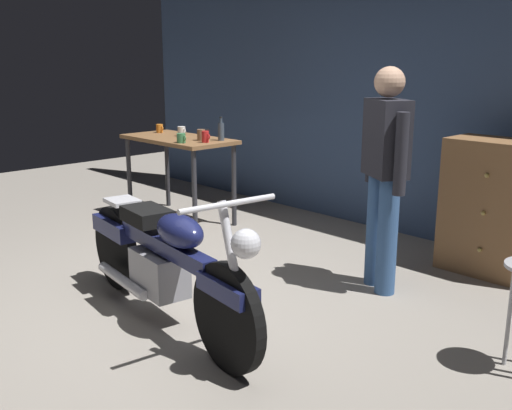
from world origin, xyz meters
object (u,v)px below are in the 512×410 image
at_px(mug_black_matte, 205,133).
at_px(mug_orange_travel, 160,128).
at_px(mug_brown_stoneware, 201,135).
at_px(wooden_dresser, 496,208).
at_px(mug_red_diner, 205,137).
at_px(motorcycle, 163,259).
at_px(mug_green_speckled, 181,138).
at_px(person_standing, 385,170).
at_px(mug_white_ceramic, 182,131).
at_px(bottle, 221,131).

bearing_deg(mug_black_matte, mug_orange_travel, -170.59).
relative_size(mug_orange_travel, mug_brown_stoneware, 0.92).
bearing_deg(wooden_dresser, mug_red_diner, -161.44).
bearing_deg(motorcycle, mug_black_matte, 142.41).
distance_m(motorcycle, mug_green_speckled, 2.26).
height_order(person_standing, wooden_dresser, person_standing).
bearing_deg(mug_black_matte, mug_white_ceramic, -154.08).
height_order(mug_brown_stoneware, mug_red_diner, mug_red_diner).
bearing_deg(wooden_dresser, bottle, -165.61).
height_order(motorcycle, mug_red_diner, mug_red_diner).
xyz_separation_m(person_standing, mug_orange_travel, (-3.13, 0.19, 0.02)).
bearing_deg(mug_green_speckled, mug_black_matte, 109.56).
relative_size(mug_green_speckled, bottle, 0.50).
distance_m(mug_black_matte, bottle, 0.30).
distance_m(motorcycle, mug_black_matte, 2.66).
height_order(motorcycle, mug_green_speckled, motorcycle).
distance_m(mug_green_speckled, bottle, 0.43).
relative_size(person_standing, mug_brown_stoneware, 14.07).
xyz_separation_m(motorcycle, bottle, (-1.54, 1.83, 0.55)).
height_order(mug_white_ceramic, mug_red_diner, mug_red_diner).
xyz_separation_m(mug_green_speckled, mug_brown_stoneware, (0.00, 0.25, 0.01)).
relative_size(motorcycle, mug_orange_travel, 20.03).
height_order(mug_orange_travel, bottle, bottle).
bearing_deg(mug_brown_stoneware, bottle, 45.38).
xyz_separation_m(mug_black_matte, bottle, (0.29, -0.03, 0.05)).
bearing_deg(bottle, motorcycle, -49.90).
xyz_separation_m(mug_green_speckled, bottle, (0.14, 0.40, 0.05)).
height_order(motorcycle, mug_white_ceramic, mug_white_ceramic).
distance_m(mug_green_speckled, mug_orange_travel, 0.88).
relative_size(mug_brown_stoneware, bottle, 0.49).
xyz_separation_m(mug_green_speckled, mug_red_diner, (0.14, 0.19, 0.01)).
relative_size(mug_orange_travel, mug_red_diner, 0.95).
height_order(wooden_dresser, mug_green_speckled, wooden_dresser).
relative_size(mug_brown_stoneware, mug_white_ceramic, 1.01).
height_order(mug_black_matte, bottle, bottle).
xyz_separation_m(mug_green_speckled, mug_orange_travel, (-0.82, 0.32, 0.00)).
height_order(mug_black_matte, mug_orange_travel, mug_orange_travel).
bearing_deg(bottle, person_standing, -7.18).
bearing_deg(mug_green_speckled, bottle, 70.24).
relative_size(wooden_dresser, bottle, 4.56).
relative_size(mug_green_speckled, mug_red_diner, 1.05).
bearing_deg(wooden_dresser, mug_brown_stoneware, -163.53).
distance_m(mug_black_matte, mug_brown_stoneware, 0.23).
bearing_deg(mug_black_matte, person_standing, -7.03).
bearing_deg(mug_red_diner, mug_white_ceramic, 168.06).
xyz_separation_m(wooden_dresser, mug_brown_stoneware, (-2.75, -0.81, 0.41)).
xyz_separation_m(motorcycle, mug_green_speckled, (-1.68, 1.43, 0.50)).
bearing_deg(mug_orange_travel, person_standing, -3.51).
xyz_separation_m(person_standing, mug_brown_stoneware, (-2.31, 0.13, 0.03)).
height_order(wooden_dresser, mug_black_matte, wooden_dresser).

